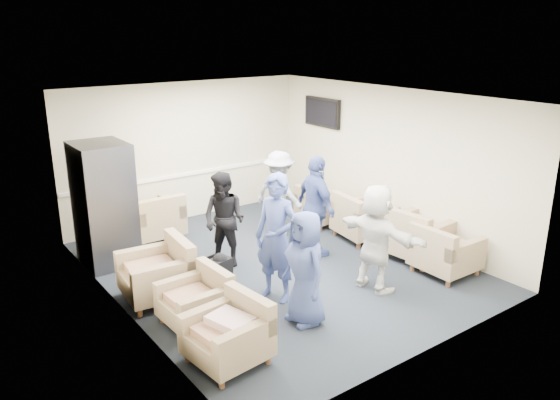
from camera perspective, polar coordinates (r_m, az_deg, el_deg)
floor at (r=8.84m, az=-0.39°, el=-6.93°), size 6.00×6.00×0.00m
ceiling at (r=8.10m, az=-0.43°, el=10.73°), size 6.00×6.00×0.00m
back_wall at (r=10.87m, az=-9.72°, el=5.01°), size 5.00×0.02×2.70m
front_wall at (r=6.31m, az=15.77°, el=-4.61°), size 5.00×0.02×2.70m
left_wall at (r=7.27m, az=-16.62°, el=-1.76°), size 0.02×6.00×2.70m
right_wall at (r=9.99m, az=11.33°, el=3.82°), size 0.02×6.00×2.70m
chair_rail at (r=10.96m, az=-9.56°, el=2.70°), size 4.98×0.04×0.06m
tv at (r=11.09m, az=4.43°, el=9.11°), size 0.10×1.00×0.58m
armchair_left_near at (r=6.41m, az=-5.14°, el=-13.93°), size 0.89×0.89×0.65m
armchair_left_mid at (r=7.19m, az=-8.56°, el=-10.46°), size 0.80×0.80×0.62m
armchair_left_far at (r=7.90m, az=-12.40°, el=-7.59°), size 0.98×0.98×0.72m
armchair_right_near at (r=8.82m, az=16.70°, el=-5.37°), size 0.86×0.86×0.68m
armchair_right_midnear at (r=9.24m, az=13.98°, el=-3.83°), size 1.01×1.01×0.75m
armchair_right_midfar at (r=9.94m, az=8.46°, el=-2.08°), size 1.02×1.02×0.72m
armchair_right_far at (r=10.65m, az=4.19°, el=-0.82°), size 0.82×0.82×0.63m
armchair_corner at (r=10.04m, az=-12.96°, el=-2.09°), size 0.92×0.92×0.73m
vending_machine at (r=9.10m, az=-17.87°, el=-0.41°), size 0.80×0.94×1.98m
backpack at (r=8.13m, az=-6.23°, el=-7.21°), size 0.34×0.27×0.52m
pillow at (r=6.31m, az=-5.20°, el=-12.61°), size 0.48×0.57×0.14m
person_front_left at (r=6.97m, az=2.64°, el=-7.12°), size 0.53×0.77×1.51m
person_mid_left at (r=7.50m, az=-0.38°, el=-3.99°), size 0.64×0.77×1.82m
person_back_left at (r=8.67m, az=-5.85°, el=-2.07°), size 0.85×0.92×1.53m
person_back_right at (r=9.93m, az=-0.07°, el=0.69°), size 0.85×1.14×1.57m
person_mid_right at (r=8.99m, az=3.79°, el=-0.69°), size 0.55×1.05×1.71m
person_front_right at (r=7.94m, az=10.01°, el=-3.90°), size 0.61×1.52×1.59m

